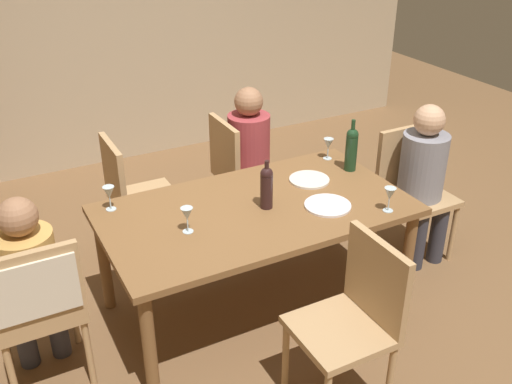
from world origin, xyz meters
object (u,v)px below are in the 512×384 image
(chair_far_left, at_px, (133,192))
(dining_table, at_px, (256,218))
(chair_near, at_px, (355,314))
(person_man_guest, at_px, (30,277))
(wine_bottle_tall_green, at_px, (267,186))
(dinner_plate_guest_left, at_px, (309,180))
(wine_glass_centre, at_px, (390,195))
(chair_far_right, at_px, (239,168))
(chair_left_end, at_px, (37,300))
(dinner_plate_host, at_px, (328,205))
(wine_glass_near_left, at_px, (187,215))
(chair_right_end, at_px, (411,184))
(wine_glass_near_right, at_px, (328,144))
(wine_bottle_dark_red, at_px, (351,148))
(wine_glass_far, at_px, (109,193))
(person_man_bearded, at_px, (424,174))
(person_woman_host, at_px, (252,150))

(chair_far_left, bearing_deg, dining_table, 29.26)
(chair_near, bearing_deg, person_man_guest, 56.51)
(wine_bottle_tall_green, bearing_deg, dining_table, 151.53)
(dinner_plate_guest_left, bearing_deg, wine_glass_centre, -70.42)
(chair_far_right, bearing_deg, chair_left_end, -57.91)
(dinner_plate_host, bearing_deg, chair_near, -112.77)
(chair_far_left, bearing_deg, person_man_guest, -42.71)
(chair_left_end, xyz_separation_m, dinner_plate_host, (1.66, -0.07, 0.13))
(chair_far_right, height_order, wine_glass_near_left, chair_far_right)
(chair_right_end, height_order, wine_glass_centre, chair_right_end)
(dining_table, height_order, dinner_plate_host, dinner_plate_host)
(chair_left_end, relative_size, chair_near, 1.00)
(chair_far_right, distance_m, person_man_guest, 1.82)
(chair_near, relative_size, dinner_plate_guest_left, 3.57)
(chair_left_end, height_order, wine_glass_near_right, chair_left_end)
(chair_near, xyz_separation_m, wine_bottle_dark_red, (0.70, 1.04, 0.34))
(wine_bottle_dark_red, bearing_deg, wine_glass_near_right, 98.51)
(dining_table, xyz_separation_m, chair_left_end, (-1.28, -0.12, -0.05))
(chair_left_end, height_order, wine_bottle_tall_green, wine_bottle_tall_green)
(wine_glass_near_right, relative_size, wine_glass_far, 1.00)
(wine_bottle_dark_red, bearing_deg, wine_glass_near_left, -169.47)
(wine_glass_far, bearing_deg, person_man_bearded, -10.97)
(dining_table, distance_m, chair_right_end, 1.29)
(wine_glass_far, bearing_deg, wine_glass_centre, -28.42)
(chair_far_left, bearing_deg, wine_bottle_tall_green, 31.02)
(chair_right_end, xyz_separation_m, wine_bottle_dark_red, (-0.49, 0.07, 0.34))
(dining_table, relative_size, chair_right_end, 1.96)
(person_woman_host, bearing_deg, wine_bottle_tall_green, -22.59)
(dinner_plate_guest_left, bearing_deg, chair_far_right, 101.14)
(chair_right_end, height_order, person_man_bearded, person_man_bearded)
(dinner_plate_host, bearing_deg, chair_far_left, 129.09)
(person_woman_host, distance_m, dinner_plate_host, 1.08)
(wine_glass_near_right, bearing_deg, wine_bottle_dark_red, -81.49)
(dinner_plate_host, bearing_deg, dining_table, 153.17)
(chair_far_right, bearing_deg, wine_glass_centre, 14.82)
(person_man_bearded, bearing_deg, chair_left_end, 2.18)
(chair_near, distance_m, dinner_plate_host, 0.77)
(wine_bottle_tall_green, distance_m, wine_glass_near_left, 0.51)
(chair_far_right, distance_m, wine_bottle_dark_red, 0.93)
(person_woman_host, relative_size, wine_bottle_tall_green, 3.81)
(wine_glass_far, bearing_deg, chair_far_right, 25.28)
(wine_glass_near_left, relative_size, wine_glass_far, 1.00)
(person_woman_host, bearing_deg, wine_glass_centre, 9.99)
(wine_glass_far, height_order, dinner_plate_host, wine_glass_far)
(chair_left_end, relative_size, dinner_plate_guest_left, 3.57)
(chair_far_left, distance_m, dinner_plate_guest_left, 1.22)
(chair_far_right, bearing_deg, person_man_guest, -61.91)
(person_man_bearded, height_order, dinner_plate_guest_left, person_man_bearded)
(person_man_guest, xyz_separation_m, wine_glass_near_left, (0.83, -0.10, 0.19))
(chair_far_left, distance_m, chair_near, 1.86)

